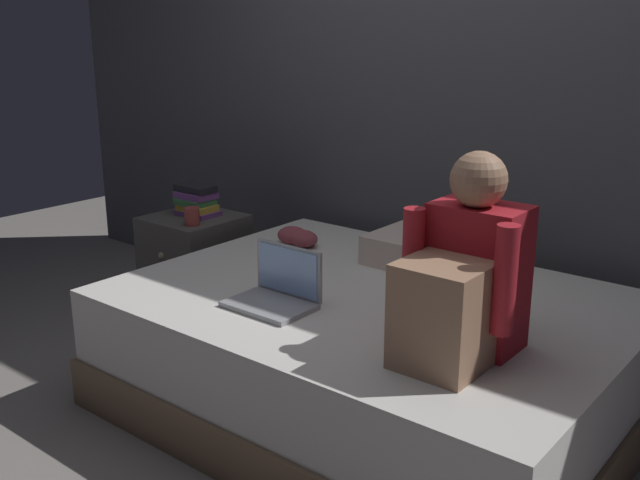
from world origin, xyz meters
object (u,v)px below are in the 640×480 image
(person_sitting, at_px, (464,280))
(book_stack, at_px, (196,201))
(pillow, at_px, (434,253))
(nightstand, at_px, (196,268))
(mug, at_px, (192,216))
(bed, at_px, (372,354))
(clothes_pile, at_px, (297,237))
(laptop, at_px, (277,291))

(person_sitting, bearing_deg, book_stack, 164.39)
(person_sitting, xyz_separation_m, pillow, (-0.52, 0.72, -0.19))
(nightstand, relative_size, pillow, 1.02)
(nightstand, distance_m, mug, 0.38)
(bed, xyz_separation_m, pillow, (0.01, 0.45, 0.32))
(nightstand, relative_size, book_stack, 2.52)
(book_stack, xyz_separation_m, clothes_pile, (0.63, 0.08, -0.10))
(pillow, bearing_deg, nightstand, -169.79)
(book_stack, bearing_deg, nightstand, -81.88)
(clothes_pile, bearing_deg, laptop, -55.01)
(person_sitting, xyz_separation_m, laptop, (-0.75, -0.06, -0.20))
(person_sitting, xyz_separation_m, book_stack, (-1.83, 0.51, -0.11))
(mug, xyz_separation_m, clothes_pile, (0.50, 0.23, -0.07))
(mug, height_order, clothes_pile, mug)
(person_sitting, xyz_separation_m, mug, (-1.70, 0.36, -0.14))
(pillow, distance_m, clothes_pile, 0.69)
(bed, bearing_deg, mug, 175.39)
(laptop, bearing_deg, mug, 156.30)
(pillow, bearing_deg, laptop, -106.68)
(pillow, relative_size, mug, 6.22)
(bed, relative_size, clothes_pile, 9.01)
(pillow, xyz_separation_m, mug, (-1.18, -0.36, 0.04))
(nightstand, bearing_deg, bed, -9.36)
(book_stack, relative_size, clothes_pile, 1.02)
(laptop, relative_size, clothes_pile, 1.44)
(nightstand, bearing_deg, person_sitting, -14.70)
(nightstand, bearing_deg, laptop, -26.44)
(person_sitting, xyz_separation_m, clothes_pile, (-1.20, 0.59, -0.21))
(laptop, relative_size, mug, 3.56)
(nightstand, distance_m, person_sitting, 1.95)
(person_sitting, height_order, pillow, person_sitting)
(clothes_pile, bearing_deg, person_sitting, -26.06)
(laptop, height_order, clothes_pile, laptop)
(laptop, xyz_separation_m, clothes_pile, (-0.45, 0.64, -0.01))
(laptop, bearing_deg, clothes_pile, 124.99)
(pillow, height_order, mug, mug)
(person_sitting, relative_size, laptop, 2.05)
(laptop, bearing_deg, pillow, 73.32)
(pillow, bearing_deg, book_stack, -171.19)
(laptop, relative_size, pillow, 0.57)
(bed, distance_m, nightstand, 1.32)
(person_sitting, distance_m, pillow, 0.90)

